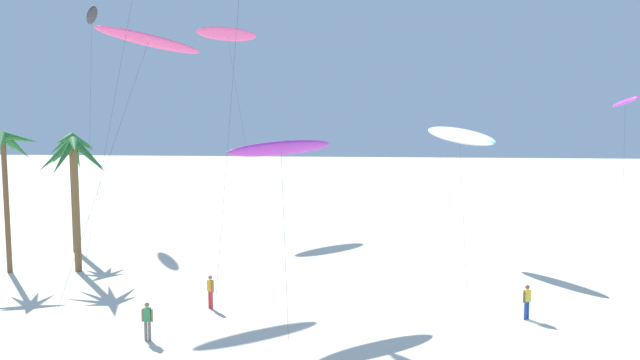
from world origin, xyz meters
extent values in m
cylinder|color=brown|center=(-18.44, 38.62, 4.18)|extent=(0.43, 0.43, 8.35)
cone|color=#287533|center=(-17.65, 38.62, 7.86)|extent=(1.89, 0.58, 1.46)
cone|color=#287533|center=(-17.93, 39.26, 7.90)|extent=(1.63, 1.83, 1.40)
cone|color=#287533|center=(-18.55, 39.47, 7.98)|extent=(0.79, 1.99, 1.26)
cone|color=#287533|center=(-19.08, 38.84, 7.71)|extent=(1.82, 1.10, 1.70)
cone|color=#287533|center=(-19.10, 38.33, 7.76)|extent=(1.87, 1.25, 1.62)
cone|color=#287533|center=(-18.53, 37.72, 8.16)|extent=(0.75, 1.99, 0.94)
cone|color=#287533|center=(-18.06, 38.05, 7.73)|extent=(1.45, 1.77, 1.67)
cylinder|color=brown|center=(-15.52, 33.33, 4.12)|extent=(0.43, 0.43, 8.25)
cone|color=#23662D|center=(-14.53, 33.33, 7.29)|extent=(2.36, 0.56, 2.32)
cone|color=#23662D|center=(-14.92, 34.12, 7.29)|extent=(1.87, 2.23, 2.31)
cone|color=#23662D|center=(-15.84, 34.29, 7.33)|extent=(1.30, 2.47, 2.26)
cone|color=#23662D|center=(-16.55, 33.82, 7.49)|extent=(2.59, 1.62, 1.99)
cone|color=#23662D|center=(-16.46, 32.94, 7.33)|extent=(2.45, 1.44, 2.25)
cone|color=#23662D|center=(-15.67, 32.35, 7.29)|extent=(0.93, 2.43, 2.31)
cone|color=#23662D|center=(-14.85, 32.15, 8.00)|extent=(1.86, 2.72, 1.05)
cylinder|color=brown|center=(-19.68, 32.65, 4.31)|extent=(0.32, 0.32, 8.62)
cone|color=#287533|center=(-18.64, 32.79, 8.40)|extent=(2.27, 0.84, 0.99)
cone|color=#287533|center=(-19.20, 33.25, 7.86)|extent=(1.66, 1.84, 1.91)
cone|color=#287533|center=(-19.92, 33.56, 8.09)|extent=(1.09, 2.22, 1.54)
cone|color=#287533|center=(-19.21, 31.77, 8.21)|extent=(1.53, 2.21, 1.33)
cylinder|color=#4C4C51|center=(-4.89, 30.14, 8.76)|extent=(0.89, 3.10, 17.52)
ellipsoid|color=black|center=(-22.63, 50.92, 18.91)|extent=(3.38, 4.97, 1.51)
ellipsoid|color=#EA5193|center=(-22.63, 50.92, 18.95)|extent=(2.85, 4.71, 1.16)
cylinder|color=#4C4C51|center=(-21.69, 47.93, 9.40)|extent=(1.90, 6.00, 18.81)
ellipsoid|color=purple|center=(24.83, 53.26, 11.11)|extent=(2.42, 6.74, 1.49)
ellipsoid|color=orange|center=(24.83, 53.26, 11.15)|extent=(1.35, 6.77, 0.92)
cylinder|color=#4C4C51|center=(24.03, 50.88, 5.51)|extent=(1.61, 4.78, 11.02)
ellipsoid|color=#EA5193|center=(-10.89, 34.27, 14.43)|extent=(6.08, 3.79, 2.06)
ellipsoid|color=green|center=(-10.89, 34.27, 14.46)|extent=(5.85, 3.36, 1.61)
cylinder|color=#4C4C51|center=(-11.82, 30.06, 7.18)|extent=(1.88, 8.45, 14.36)
ellipsoid|color=#EA5193|center=(-11.07, 54.48, 17.59)|extent=(5.37, 5.65, 1.35)
ellipsoid|color=purple|center=(-11.07, 54.48, 17.62)|extent=(4.95, 5.27, 0.51)
cylinder|color=#4C4C51|center=(-9.32, 52.89, 8.76)|extent=(3.52, 3.19, 17.52)
ellipsoid|color=white|center=(8.80, 39.68, 8.46)|extent=(4.82, 6.59, 1.87)
ellipsoid|color=#19B2B7|center=(8.80, 39.68, 8.49)|extent=(4.15, 6.32, 1.27)
cylinder|color=#4C4C51|center=(8.62, 36.00, 4.19)|extent=(0.38, 7.38, 8.40)
cylinder|color=#4C4C51|center=(-12.67, 33.03, 10.66)|extent=(3.53, 2.74, 21.32)
ellipsoid|color=purple|center=(-1.69, 28.37, 8.10)|extent=(5.31, 4.70, 1.26)
ellipsoid|color=green|center=(-1.69, 28.37, 8.14)|extent=(5.03, 4.31, 0.69)
cylinder|color=#4C4C51|center=(-1.12, 25.70, 4.00)|extent=(1.17, 5.37, 8.00)
cylinder|color=#284CA3|center=(10.52, 26.73, 0.46)|extent=(0.14, 0.14, 0.91)
cylinder|color=#284CA3|center=(10.39, 26.64, 0.46)|extent=(0.14, 0.14, 0.91)
cube|color=yellow|center=(10.45, 26.69, 1.18)|extent=(0.36, 0.33, 0.55)
cylinder|color=brown|center=(10.63, 26.80, 1.14)|extent=(0.09, 0.09, 0.56)
cylinder|color=brown|center=(10.28, 26.57, 1.14)|extent=(0.09, 0.09, 0.56)
sphere|color=brown|center=(10.45, 26.69, 1.59)|extent=(0.21, 0.21, 0.21)
cylinder|color=slate|center=(-6.50, 22.23, 0.44)|extent=(0.14, 0.14, 0.88)
cylinder|color=slate|center=(-6.67, 22.22, 0.44)|extent=(0.14, 0.14, 0.88)
cube|color=#338C4C|center=(-6.59, 22.22, 1.17)|extent=(0.31, 0.21, 0.59)
cylinder|color=#9E7051|center=(-6.38, 22.23, 1.13)|extent=(0.09, 0.09, 0.56)
cylinder|color=#9E7051|center=(-6.80, 22.22, 1.13)|extent=(0.09, 0.09, 0.56)
sphere|color=#9E7051|center=(-6.59, 22.22, 1.60)|extent=(0.21, 0.21, 0.21)
cylinder|color=red|center=(-5.04, 26.77, 0.46)|extent=(0.14, 0.14, 0.91)
cylinder|color=red|center=(-5.17, 26.86, 0.46)|extent=(0.14, 0.14, 0.91)
cube|color=orange|center=(-5.10, 26.82, 1.20)|extent=(0.36, 0.34, 0.57)
cylinder|color=#9E7051|center=(-4.93, 26.69, 1.16)|extent=(0.09, 0.09, 0.56)
cylinder|color=#9E7051|center=(-5.27, 26.94, 1.16)|extent=(0.09, 0.09, 0.56)
sphere|color=#9E7051|center=(-5.10, 26.82, 1.62)|extent=(0.21, 0.21, 0.21)
camera|label=1|loc=(3.33, -2.08, 9.58)|focal=33.64mm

